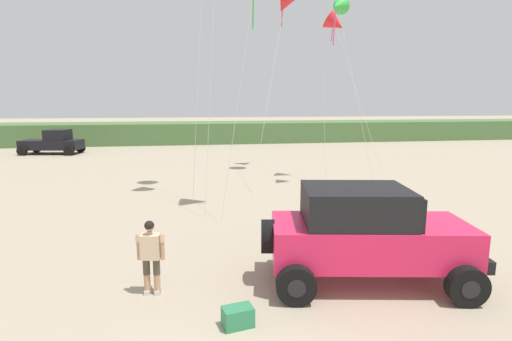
% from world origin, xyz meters
% --- Properties ---
extents(dune_ridge, '(90.00, 6.31, 2.07)m').
position_xyz_m(dune_ridge, '(-1.61, 38.33, 1.04)').
color(dune_ridge, '#4C703D').
rests_on(dune_ridge, ground_plane).
extents(jeep, '(5.00, 3.09, 2.26)m').
position_xyz_m(jeep, '(3.39, 4.27, 1.20)').
color(jeep, '#EA2151').
rests_on(jeep, ground_plane).
extents(person_watching, '(0.62, 0.36, 1.67)m').
position_xyz_m(person_watching, '(-1.42, 4.50, 0.94)').
color(person_watching, tan).
rests_on(person_watching, ground_plane).
extents(cooler_box, '(0.62, 0.47, 0.38)m').
position_xyz_m(cooler_box, '(0.28, 2.95, 0.19)').
color(cooler_box, '#2D7F51').
rests_on(cooler_box, ground_plane).
extents(distant_pickup, '(4.84, 3.04, 1.98)m').
position_xyz_m(distant_pickup, '(-11.59, 30.26, 0.94)').
color(distant_pickup, black).
rests_on(distant_pickup, ground_plane).
extents(kite_purple_stunt, '(1.93, 5.12, 8.87)m').
position_xyz_m(kite_purple_stunt, '(6.97, 16.38, 8.14)').
color(kite_purple_stunt, red).
rests_on(kite_purple_stunt, ground_plane).
extents(kite_red_delta, '(1.49, 3.78, 9.04)m').
position_xyz_m(kite_red_delta, '(6.32, 14.31, 8.48)').
color(kite_red_delta, green).
rests_on(kite_red_delta, ground_plane).
extents(kite_blue_swept, '(3.54, 6.23, 10.49)m').
position_xyz_m(kite_blue_swept, '(4.91, 18.98, 9.67)').
color(kite_blue_swept, red).
rests_on(kite_blue_swept, ground_plane).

